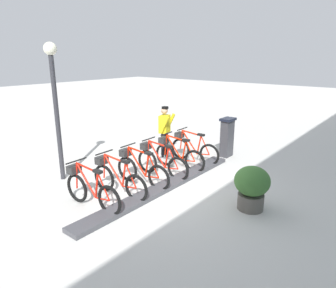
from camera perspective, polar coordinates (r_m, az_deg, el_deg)
name	(u,v)px	position (r m, az deg, el deg)	size (l,w,h in m)	color
ground_plane	(164,188)	(7.82, -0.72, -8.23)	(60.00, 60.00, 0.00)	silver
dock_rail_base	(164,187)	(7.80, -0.72, -7.90)	(0.44, 5.50, 0.10)	#47474C
payment_kiosk	(227,137)	(10.23, 10.85, 1.34)	(0.36, 0.52, 1.28)	#38383D
bike_docked_0	(192,148)	(9.63, 4.54, -0.80)	(1.72, 0.54, 1.02)	black
bike_docked_1	(177,154)	(9.02, 1.73, -1.93)	(1.72, 0.54, 1.02)	black
bike_docked_2	(160,161)	(8.44, -1.49, -3.21)	(1.72, 0.54, 1.02)	black
bike_docked_3	(140,169)	(7.90, -5.18, -4.67)	(1.72, 0.54, 1.02)	black
bike_docked_4	(117,178)	(7.40, -9.41, -6.30)	(1.72, 0.54, 1.02)	black
bike_docked_5	(90,189)	(6.95, -14.25, -8.11)	(1.72, 0.54, 1.02)	black
worker_near_rack	(165,130)	(9.95, -0.59, 2.65)	(0.53, 0.69, 1.66)	white
lamp_post	(54,91)	(8.32, -20.27, 9.11)	(0.32, 0.32, 3.53)	#2D2D33
planter_bush	(252,186)	(6.87, 15.24, -7.46)	(0.76, 0.76, 0.97)	#59544C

